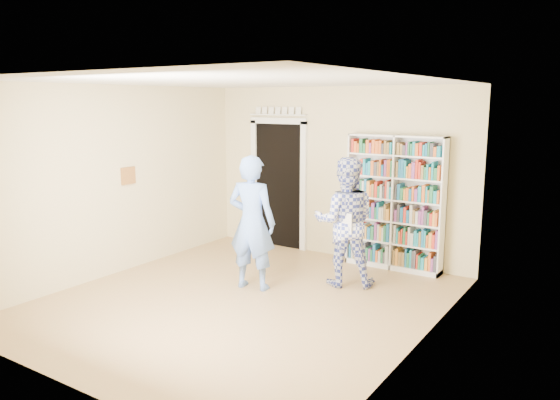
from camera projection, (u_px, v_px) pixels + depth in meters
name	position (u px, v px, depth m)	size (l,w,h in m)	color
floor	(243.00, 301.00, 6.84)	(5.00, 5.00, 0.00)	#AB8153
ceiling	(240.00, 81.00, 6.36)	(5.00, 5.00, 0.00)	white
wall_back	(337.00, 173.00, 8.66)	(4.50, 4.50, 0.00)	beige
wall_left	(117.00, 181.00, 7.82)	(5.00, 5.00, 0.00)	beige
wall_right	(423.00, 216.00, 5.39)	(5.00, 5.00, 0.00)	beige
bookshelf	(395.00, 202.00, 8.03)	(1.45, 0.27, 1.99)	white
doorway	(279.00, 178.00, 9.27)	(1.10, 0.08, 2.43)	black
wall_art	(128.00, 176.00, 7.96)	(0.03, 0.25, 0.25)	#612D1A
man_blue	(252.00, 223.00, 7.18)	(0.65, 0.43, 1.79)	#6791E6
man_plaid	(345.00, 222.00, 7.33)	(0.85, 0.66, 1.75)	#3441A0
paper_sheet	(346.00, 223.00, 7.07)	(0.19, 0.01, 0.27)	white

